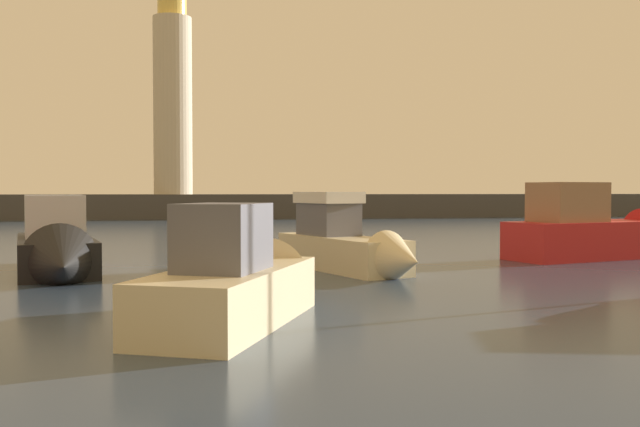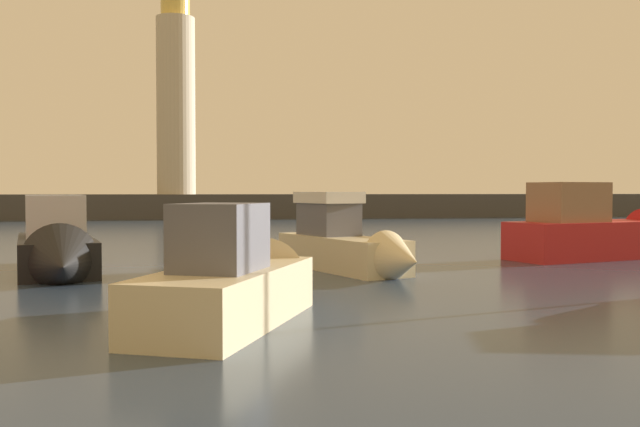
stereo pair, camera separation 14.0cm
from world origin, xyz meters
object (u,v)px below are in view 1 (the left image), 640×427
at_px(motorboat_1, 350,245).
at_px(motorboat_3, 247,281).
at_px(motorboat_4, 605,232).
at_px(motorboat_2, 57,249).
at_px(lighthouse, 173,92).

distance_m(motorboat_1, motorboat_3, 7.98).
distance_m(motorboat_1, motorboat_4, 10.39).
relative_size(motorboat_1, motorboat_2, 0.86).
relative_size(motorboat_2, motorboat_4, 0.95).
bearing_deg(motorboat_3, motorboat_1, 63.40).
bearing_deg(motorboat_1, motorboat_3, -116.60).
bearing_deg(lighthouse, motorboat_4, -66.90).
bearing_deg(motorboat_4, motorboat_1, -165.08).
distance_m(lighthouse, motorboat_2, 42.41).
height_order(lighthouse, motorboat_2, lighthouse).
height_order(motorboat_1, motorboat_3, motorboat_1).
xyz_separation_m(lighthouse, motorboat_2, (-1.88, -41.13, -10.19)).
height_order(motorboat_1, motorboat_2, motorboat_1).
distance_m(motorboat_2, motorboat_3, 9.14).
relative_size(lighthouse, motorboat_1, 2.83).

